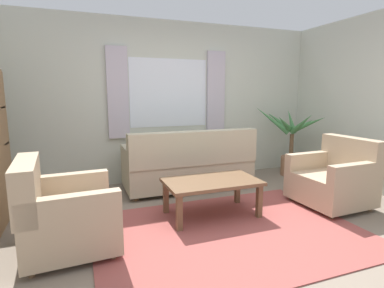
# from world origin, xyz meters

# --- Properties ---
(ground_plane) EXTENTS (6.24, 6.24, 0.00)m
(ground_plane) POSITION_xyz_m (0.00, 0.00, 0.00)
(ground_plane) COLOR gray
(wall_back) EXTENTS (5.32, 0.12, 2.60)m
(wall_back) POSITION_xyz_m (0.00, 2.26, 1.30)
(wall_back) COLOR beige
(wall_back) RESTS_ON ground_plane
(window_with_curtains) EXTENTS (1.98, 0.07, 1.40)m
(window_with_curtains) POSITION_xyz_m (0.00, 2.18, 1.45)
(window_with_curtains) COLOR white
(area_rug) EXTENTS (2.75, 1.99, 0.01)m
(area_rug) POSITION_xyz_m (0.00, 0.00, 0.01)
(area_rug) COLOR #9E4C47
(area_rug) RESTS_ON ground_plane
(couch) EXTENTS (1.90, 0.82, 0.92)m
(couch) POSITION_xyz_m (0.11, 1.54, 0.37)
(couch) COLOR #BCB293
(couch) RESTS_ON ground_plane
(armchair_left) EXTENTS (0.87, 0.89, 0.88)m
(armchair_left) POSITION_xyz_m (-1.60, 0.22, 0.35)
(armchair_left) COLOR tan
(armchair_left) RESTS_ON ground_plane
(armchair_right) EXTENTS (0.85, 0.87, 0.88)m
(armchair_right) POSITION_xyz_m (1.64, 0.25, 0.35)
(armchair_right) COLOR tan
(armchair_right) RESTS_ON ground_plane
(coffee_table) EXTENTS (1.10, 0.64, 0.44)m
(coffee_table) POSITION_xyz_m (0.01, 0.48, 0.38)
(coffee_table) COLOR brown
(coffee_table) RESTS_ON ground_plane
(potted_plant) EXTENTS (1.04, 1.20, 1.24)m
(potted_plant) POSITION_xyz_m (2.06, 1.67, 0.58)
(potted_plant) COLOR #9E6B4C
(potted_plant) RESTS_ON ground_plane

